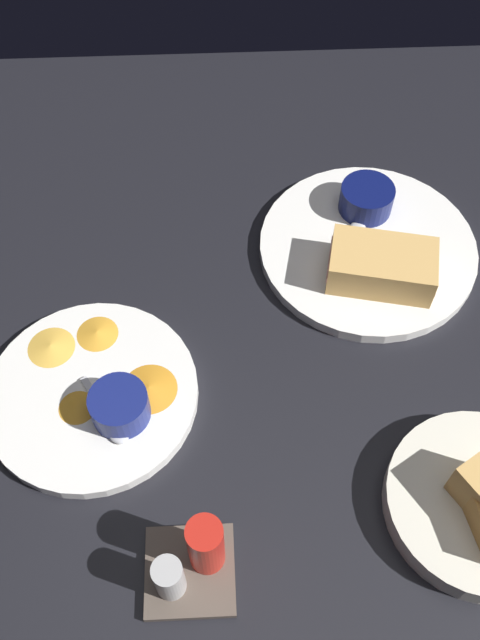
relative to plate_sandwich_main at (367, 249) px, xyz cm
name	(u,v)px	position (x,y,z in cm)	size (l,w,h in cm)	color
ground_plane	(311,334)	(8.44, 11.51, -2.30)	(110.00, 110.00, 3.00)	black
plate_sandwich_main	(367,249)	(0.00, 0.00, 0.00)	(28.60, 28.60, 1.60)	white
sandwich_half_near	(382,266)	(-0.53, 5.41, 3.20)	(14.46, 10.22, 4.80)	tan
ramekin_dark_sauce	(367,198)	(-0.39, -6.42, 2.82)	(7.20, 7.20, 3.75)	#0C144C
spoon_by_dark_ramekin	(355,237)	(1.69, -1.16, 1.16)	(5.00, 9.71, 0.80)	silver
plate_chips_companion	(92,394)	(34.95, 20.04, 0.00)	(24.50, 24.50, 1.60)	white
ramekin_light_gravy	(119,406)	(31.27, 23.10, 2.82)	(6.60, 6.60, 3.76)	navy
spoon_by_gravy_ramekin	(112,423)	(32.25, 24.38, 1.16)	(6.48, 9.16, 0.80)	silver
plantain_chip_scatter	(106,373)	(33.37, 17.98, 1.10)	(20.32, 15.54, 0.60)	gold
condiment_caddy	(193,561)	(23.37, 40.13, 2.61)	(9.00, 9.00, 9.50)	brown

